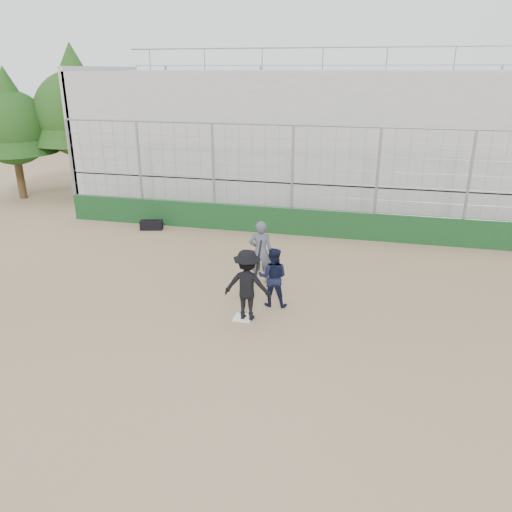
% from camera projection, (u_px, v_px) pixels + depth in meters
% --- Properties ---
extents(ground, '(90.00, 90.00, 0.00)m').
position_uv_depth(ground, '(243.00, 318.00, 12.45)').
color(ground, brown).
rests_on(ground, ground).
extents(home_plate, '(0.44, 0.44, 0.02)m').
position_uv_depth(home_plate, '(243.00, 318.00, 12.44)').
color(home_plate, white).
rests_on(home_plate, ground).
extents(backstop, '(18.10, 0.25, 4.04)m').
position_uv_depth(backstop, '(291.00, 209.00, 18.48)').
color(backstop, '#113717').
rests_on(backstop, ground).
extents(bleachers, '(20.25, 6.70, 6.98)m').
position_uv_depth(bleachers, '(311.00, 138.00, 22.30)').
color(bleachers, '#A0A0A0').
rests_on(bleachers, ground).
extents(tree_left, '(4.48, 4.48, 7.00)m').
position_uv_depth(tree_left, '(76.00, 102.00, 23.33)').
color(tree_left, '#3A2615').
rests_on(tree_left, ground).
extents(tree_right, '(3.84, 3.84, 6.00)m').
position_uv_depth(tree_right, '(10.00, 118.00, 22.74)').
color(tree_right, '#382814').
rests_on(tree_right, ground).
extents(batter_at_plate, '(1.18, 0.79, 1.95)m').
position_uv_depth(batter_at_plate, '(247.00, 285.00, 12.15)').
color(batter_at_plate, black).
rests_on(batter_at_plate, ground).
extents(catcher_crouched, '(0.81, 0.64, 1.10)m').
position_uv_depth(catcher_crouched, '(273.00, 287.00, 12.92)').
color(catcher_crouched, black).
rests_on(catcher_crouched, ground).
extents(umpire, '(0.73, 0.54, 1.66)m').
position_uv_depth(umpire, '(261.00, 255.00, 14.31)').
color(umpire, '#454B57').
rests_on(umpire, ground).
extents(equipment_bag, '(0.91, 0.56, 0.40)m').
position_uv_depth(equipment_bag, '(151.00, 225.00, 19.27)').
color(equipment_bag, black).
rests_on(equipment_bag, ground).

